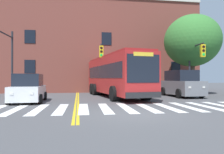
{
  "coord_description": "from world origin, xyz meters",
  "views": [
    {
      "loc": [
        -2.42,
        -9.38,
        1.58
      ],
      "look_at": [
        0.19,
        7.76,
        1.67
      ],
      "focal_mm": 35.0,
      "sensor_mm": 36.0,
      "label": 1
    }
  ],
  "objects_px": {
    "traffic_light_near_corner": "(195,60)",
    "street_tree_curbside_large": "(192,41)",
    "car_teal_behind_bus": "(107,84)",
    "traffic_light_far_corner": "(4,51)",
    "city_bus": "(115,75)",
    "car_grey_far_lane": "(181,84)",
    "traffic_light_overhead": "(101,60)",
    "car_white_near_lane": "(28,89)"
  },
  "relations": [
    {
      "from": "traffic_light_near_corner",
      "to": "traffic_light_far_corner",
      "type": "height_order",
      "value": "traffic_light_far_corner"
    },
    {
      "from": "city_bus",
      "to": "traffic_light_far_corner",
      "type": "xyz_separation_m",
      "value": [
        -8.56,
        -0.97,
        1.8
      ]
    },
    {
      "from": "traffic_light_far_corner",
      "to": "city_bus",
      "type": "bearing_deg",
      "value": 6.47
    },
    {
      "from": "traffic_light_near_corner",
      "to": "car_grey_far_lane",
      "type": "bearing_deg",
      "value": 175.45
    },
    {
      "from": "car_grey_far_lane",
      "to": "street_tree_curbside_large",
      "type": "bearing_deg",
      "value": 44.98
    },
    {
      "from": "car_grey_far_lane",
      "to": "traffic_light_far_corner",
      "type": "bearing_deg",
      "value": -178.53
    },
    {
      "from": "traffic_light_overhead",
      "to": "car_white_near_lane",
      "type": "bearing_deg",
      "value": -138.38
    },
    {
      "from": "city_bus",
      "to": "traffic_light_far_corner",
      "type": "relative_size",
      "value": 2.05
    },
    {
      "from": "traffic_light_overhead",
      "to": "city_bus",
      "type": "bearing_deg",
      "value": -57.04
    },
    {
      "from": "car_teal_behind_bus",
      "to": "traffic_light_far_corner",
      "type": "distance_m",
      "value": 14.94
    },
    {
      "from": "car_white_near_lane",
      "to": "traffic_light_near_corner",
      "type": "bearing_deg",
      "value": 10.28
    },
    {
      "from": "city_bus",
      "to": "car_teal_behind_bus",
      "type": "height_order",
      "value": "city_bus"
    },
    {
      "from": "city_bus",
      "to": "traffic_light_overhead",
      "type": "relative_size",
      "value": 2.28
    },
    {
      "from": "traffic_light_near_corner",
      "to": "street_tree_curbside_large",
      "type": "bearing_deg",
      "value": 67.18
    },
    {
      "from": "car_white_near_lane",
      "to": "traffic_light_far_corner",
      "type": "distance_m",
      "value": 4.14
    },
    {
      "from": "car_white_near_lane",
      "to": "traffic_light_overhead",
      "type": "height_order",
      "value": "traffic_light_overhead"
    },
    {
      "from": "traffic_light_far_corner",
      "to": "car_grey_far_lane",
      "type": "bearing_deg",
      "value": 1.47
    },
    {
      "from": "car_teal_behind_bus",
      "to": "traffic_light_far_corner",
      "type": "height_order",
      "value": "traffic_light_far_corner"
    },
    {
      "from": "traffic_light_near_corner",
      "to": "traffic_light_overhead",
      "type": "distance_m",
      "value": 8.23
    },
    {
      "from": "car_teal_behind_bus",
      "to": "traffic_light_overhead",
      "type": "relative_size",
      "value": 0.86
    },
    {
      "from": "city_bus",
      "to": "traffic_light_overhead",
      "type": "distance_m",
      "value": 2.38
    },
    {
      "from": "car_white_near_lane",
      "to": "traffic_light_overhead",
      "type": "bearing_deg",
      "value": 41.62
    },
    {
      "from": "car_white_near_lane",
      "to": "traffic_light_overhead",
      "type": "xyz_separation_m",
      "value": [
        5.31,
        4.72,
        2.38
      ]
    },
    {
      "from": "car_white_near_lane",
      "to": "traffic_light_far_corner",
      "type": "height_order",
      "value": "traffic_light_far_corner"
    },
    {
      "from": "traffic_light_near_corner",
      "to": "traffic_light_overhead",
      "type": "height_order",
      "value": "traffic_light_overhead"
    },
    {
      "from": "car_white_near_lane",
      "to": "car_grey_far_lane",
      "type": "height_order",
      "value": "car_grey_far_lane"
    },
    {
      "from": "traffic_light_far_corner",
      "to": "street_tree_curbside_large",
      "type": "distance_m",
      "value": 16.66
    },
    {
      "from": "traffic_light_far_corner",
      "to": "traffic_light_overhead",
      "type": "xyz_separation_m",
      "value": [
        7.51,
        2.59,
        -0.4
      ]
    },
    {
      "from": "car_white_near_lane",
      "to": "street_tree_curbside_large",
      "type": "xyz_separation_m",
      "value": [
        14.18,
        4.72,
        4.35
      ]
    },
    {
      "from": "car_grey_far_lane",
      "to": "traffic_light_near_corner",
      "type": "height_order",
      "value": "traffic_light_near_corner"
    },
    {
      "from": "street_tree_curbside_large",
      "to": "car_white_near_lane",
      "type": "bearing_deg",
      "value": -161.61
    },
    {
      "from": "traffic_light_overhead",
      "to": "car_teal_behind_bus",
      "type": "bearing_deg",
      "value": 79.5
    },
    {
      "from": "city_bus",
      "to": "car_grey_far_lane",
      "type": "height_order",
      "value": "city_bus"
    },
    {
      "from": "city_bus",
      "to": "car_grey_far_lane",
      "type": "relative_size",
      "value": 2.32
    },
    {
      "from": "car_teal_behind_bus",
      "to": "street_tree_curbside_large",
      "type": "distance_m",
      "value": 12.27
    },
    {
      "from": "car_white_near_lane",
      "to": "car_grey_far_lane",
      "type": "distance_m",
      "value": 12.22
    },
    {
      "from": "city_bus",
      "to": "car_teal_behind_bus",
      "type": "distance_m",
      "value": 10.56
    },
    {
      "from": "car_grey_far_lane",
      "to": "traffic_light_overhead",
      "type": "xyz_separation_m",
      "value": [
        -6.65,
        2.22,
        2.17
      ]
    },
    {
      "from": "car_white_near_lane",
      "to": "car_teal_behind_bus",
      "type": "relative_size",
      "value": 0.95
    },
    {
      "from": "car_teal_behind_bus",
      "to": "traffic_light_far_corner",
      "type": "relative_size",
      "value": 0.78
    },
    {
      "from": "car_white_near_lane",
      "to": "car_grey_far_lane",
      "type": "xyz_separation_m",
      "value": [
        11.96,
        2.49,
        0.21
      ]
    },
    {
      "from": "traffic_light_overhead",
      "to": "traffic_light_near_corner",
      "type": "bearing_deg",
      "value": -16.4
    }
  ]
}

